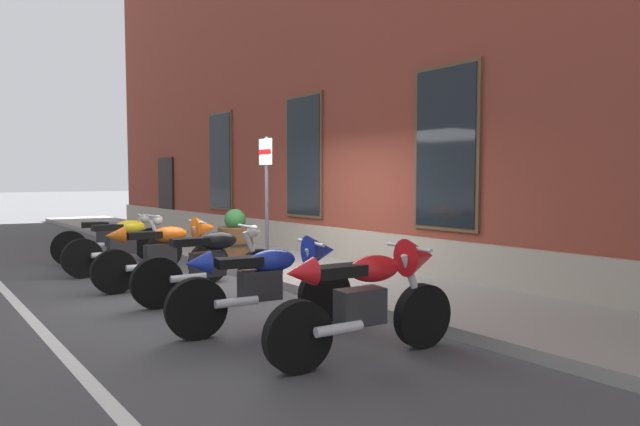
# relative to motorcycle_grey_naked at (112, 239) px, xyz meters

# --- Properties ---
(ground_plane) EXTENTS (140.00, 140.00, 0.00)m
(ground_plane) POSITION_rel_motorcycle_grey_naked_xyz_m (3.54, 1.16, -0.48)
(ground_plane) COLOR #424244
(sidewalk) EXTENTS (31.35, 2.22, 0.13)m
(sidewalk) POSITION_rel_motorcycle_grey_naked_xyz_m (3.54, 2.27, -0.41)
(sidewalk) COLOR gray
(sidewalk) RESTS_ON ground_plane
(lane_stripe) EXTENTS (31.35, 0.12, 0.01)m
(lane_stripe) POSITION_rel_motorcycle_grey_naked_xyz_m (3.54, -2.04, -0.47)
(lane_stripe) COLOR silver
(lane_stripe) RESTS_ON ground_plane
(brick_pub_facade) EXTENTS (25.35, 7.40, 10.39)m
(brick_pub_facade) POSITION_rel_motorcycle_grey_naked_xyz_m (3.54, 7.03, 4.71)
(brick_pub_facade) COLOR brown
(brick_pub_facade) RESTS_ON ground_plane
(motorcycle_grey_naked) EXTENTS (0.75, 2.09, 0.94)m
(motorcycle_grey_naked) POSITION_rel_motorcycle_grey_naked_xyz_m (0.00, 0.00, 0.00)
(motorcycle_grey_naked) COLOR black
(motorcycle_grey_naked) RESTS_ON ground_plane
(motorcycle_yellow_naked) EXTENTS (0.62, 2.03, 0.99)m
(motorcycle_yellow_naked) POSITION_rel_motorcycle_grey_naked_xyz_m (1.32, -0.17, 0.01)
(motorcycle_yellow_naked) COLOR black
(motorcycle_yellow_naked) RESTS_ON ground_plane
(motorcycle_orange_sport) EXTENTS (0.62, 2.05, 1.05)m
(motorcycle_orange_sport) POSITION_rel_motorcycle_grey_naked_xyz_m (2.93, -0.06, 0.10)
(motorcycle_orange_sport) COLOR black
(motorcycle_orange_sport) RESTS_ON ground_plane
(motorcycle_black_naked) EXTENTS (0.62, 2.08, 1.00)m
(motorcycle_black_naked) POSITION_rel_motorcycle_grey_naked_xyz_m (4.17, 0.03, 0.02)
(motorcycle_black_naked) COLOR black
(motorcycle_black_naked) RESTS_ON ground_plane
(motorcycle_blue_sport) EXTENTS (0.69, 2.09, 1.00)m
(motorcycle_blue_sport) POSITION_rel_motorcycle_grey_naked_xyz_m (5.74, -0.06, 0.07)
(motorcycle_blue_sport) COLOR black
(motorcycle_blue_sport) RESTS_ON ground_plane
(motorcycle_red_sport) EXTENTS (0.62, 1.97, 1.07)m
(motorcycle_red_sport) POSITION_rel_motorcycle_grey_naked_xyz_m (7.09, 0.13, 0.10)
(motorcycle_red_sport) COLOR black
(motorcycle_red_sport) RESTS_ON ground_plane
(parking_sign) EXTENTS (0.36, 0.07, 2.21)m
(parking_sign) POSITION_rel_motorcycle_grey_naked_xyz_m (2.92, 1.68, 1.09)
(parking_sign) COLOR #4C4C51
(parking_sign) RESTS_ON sidewalk
(barrel_planter) EXTENTS (0.68, 0.68, 0.95)m
(barrel_planter) POSITION_rel_motorcycle_grey_naked_xyz_m (1.82, 1.69, 0.04)
(barrel_planter) COLOR brown
(barrel_planter) RESTS_ON sidewalk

